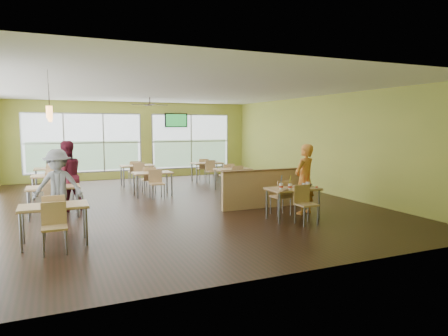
{
  "coord_description": "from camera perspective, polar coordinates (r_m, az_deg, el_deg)",
  "views": [
    {
      "loc": [
        -3.17,
        -10.89,
        2.2
      ],
      "look_at": [
        0.88,
        -1.48,
        1.12
      ],
      "focal_mm": 32.0,
      "sensor_mm": 36.0,
      "label": 1
    }
  ],
  "objects": [
    {
      "name": "main_table",
      "position": [
        9.57,
        9.82,
        -3.51
      ],
      "size": [
        1.22,
        1.52,
        0.87
      ],
      "color": "tan",
      "rests_on": "floor"
    },
    {
      "name": "window_bays",
      "position": [
        14.0,
        -21.14,
        2.64
      ],
      "size": [
        9.24,
        10.24,
        2.38
      ],
      "color": "white",
      "rests_on": "room"
    },
    {
      "name": "tv_backwall",
      "position": [
        17.51,
        -6.85,
        6.78
      ],
      "size": [
        1.0,
        0.07,
        0.6
      ],
      "color": "black",
      "rests_on": "wall_back"
    },
    {
      "name": "half_wall_divider",
      "position": [
        10.81,
        5.61,
        -2.94
      ],
      "size": [
        2.4,
        0.14,
        1.04
      ],
      "color": "tan",
      "rests_on": "floor"
    },
    {
      "name": "ketchup_cup",
      "position": [
        9.72,
        13.11,
        -2.65
      ],
      "size": [
        0.06,
        0.06,
        0.02
      ],
      "primitive_type": "cylinder",
      "color": "red",
      "rests_on": "main_table"
    },
    {
      "name": "cup_blue",
      "position": [
        9.26,
        8.17,
        -2.61
      ],
      "size": [
        0.1,
        0.1,
        0.36
      ],
      "color": "white",
      "rests_on": "main_table"
    },
    {
      "name": "dining_tables",
      "position": [
        12.88,
        -13.64,
        -1.16
      ],
      "size": [
        6.92,
        8.72,
        0.87
      ],
      "color": "tan",
      "rests_on": "floor"
    },
    {
      "name": "wrapper_mid",
      "position": [
        9.65,
        10.22,
        -2.56
      ],
      "size": [
        0.24,
        0.22,
        0.05
      ],
      "primitive_type": "ellipsoid",
      "rotation": [
        0.0,
        0.0,
        -0.13
      ],
      "color": "#99734A",
      "rests_on": "main_table"
    },
    {
      "name": "ceiling_fan",
      "position": [
        14.27,
        -10.55,
        8.9
      ],
      "size": [
        1.25,
        1.25,
        0.29
      ],
      "color": "#2D2119",
      "rests_on": "ceiling"
    },
    {
      "name": "cup_red_near",
      "position": [
        9.51,
        11.38,
        -2.47
      ],
      "size": [
        0.09,
        0.09,
        0.33
      ],
      "color": "white",
      "rests_on": "main_table"
    },
    {
      "name": "patron_grey",
      "position": [
        9.8,
        -22.63,
        -2.41
      ],
      "size": [
        1.19,
        0.83,
        1.69
      ],
      "primitive_type": "imported",
      "rotation": [
        0.0,
        0.0,
        -0.2
      ],
      "color": "slate",
      "rests_on": "floor"
    },
    {
      "name": "patron_maroon",
      "position": [
        11.08,
        -21.61,
        -1.09
      ],
      "size": [
        1.07,
        0.94,
        1.82
      ],
      "primitive_type": "imported",
      "rotation": [
        0.0,
        0.0,
        3.48
      ],
      "color": "#5A1625",
      "rests_on": "floor"
    },
    {
      "name": "food_basket",
      "position": [
        9.88,
        11.75,
        -2.35
      ],
      "size": [
        0.26,
        0.26,
        0.06
      ],
      "color": "black",
      "rests_on": "main_table"
    },
    {
      "name": "room",
      "position": [
        11.36,
        -7.06,
        2.94
      ],
      "size": [
        12.0,
        12.04,
        3.2
      ],
      "color": "black",
      "rests_on": "ground"
    },
    {
      "name": "man_plaid",
      "position": [
        10.17,
        11.43,
        -1.57
      ],
      "size": [
        0.75,
        0.63,
        1.76
      ],
      "primitive_type": "imported",
      "rotation": [
        0.0,
        0.0,
        3.51
      ],
      "color": "orange",
      "rests_on": "floor"
    },
    {
      "name": "cup_yellow",
      "position": [
        9.25,
        9.42,
        -2.63
      ],
      "size": [
        0.1,
        0.1,
        0.36
      ],
      "color": "white",
      "rests_on": "main_table"
    },
    {
      "name": "wrapper_right",
      "position": [
        9.44,
        11.47,
        -2.83
      ],
      "size": [
        0.14,
        0.13,
        0.04
      ],
      "primitive_type": "ellipsoid",
      "rotation": [
        0.0,
        0.0,
        0.02
      ],
      "color": "#99734A",
      "rests_on": "main_table"
    },
    {
      "name": "pendant_lights",
      "position": [
        11.57,
        -23.6,
        6.77
      ],
      "size": [
        0.11,
        7.31,
        0.86
      ],
      "color": "#2D2119",
      "rests_on": "ceiling"
    },
    {
      "name": "wrapper_left",
      "position": [
        9.14,
        8.76,
        -3.05
      ],
      "size": [
        0.18,
        0.16,
        0.04
      ],
      "primitive_type": "ellipsoid",
      "rotation": [
        0.0,
        0.0,
        0.08
      ],
      "color": "#99734A",
      "rests_on": "main_table"
    },
    {
      "name": "cup_red_far",
      "position": [
        9.64,
        11.88,
        -2.33
      ],
      "size": [
        0.1,
        0.1,
        0.36
      ],
      "color": "white",
      "rests_on": "main_table"
    }
  ]
}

